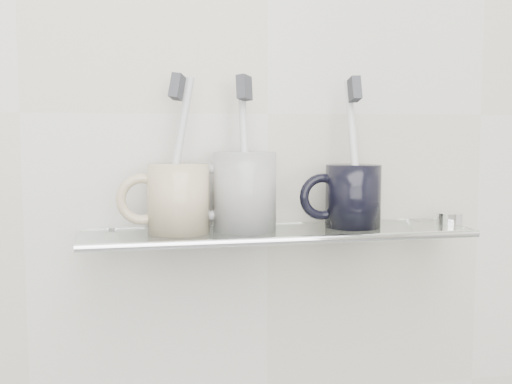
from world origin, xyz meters
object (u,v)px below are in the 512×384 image
object	(u,v)px
shelf_glass	(278,233)
mug_right	(353,196)
mug_left	(178,198)
mug_center	(244,192)

from	to	relation	value
shelf_glass	mug_right	distance (m)	0.11
mug_left	mug_right	xyz separation A→B (m)	(0.23, 0.00, -0.00)
mug_center	mug_right	xyz separation A→B (m)	(0.15, 0.00, -0.01)
mug_left	mug_right	size ratio (longest dim) A/B	1.05
mug_center	mug_left	bearing A→B (deg)	-162.10
mug_left	mug_center	bearing A→B (deg)	-6.12
mug_center	mug_right	world-z (taller)	mug_center
mug_left	mug_right	bearing A→B (deg)	-6.12
mug_center	mug_right	bearing A→B (deg)	17.90
shelf_glass	mug_right	world-z (taller)	mug_right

